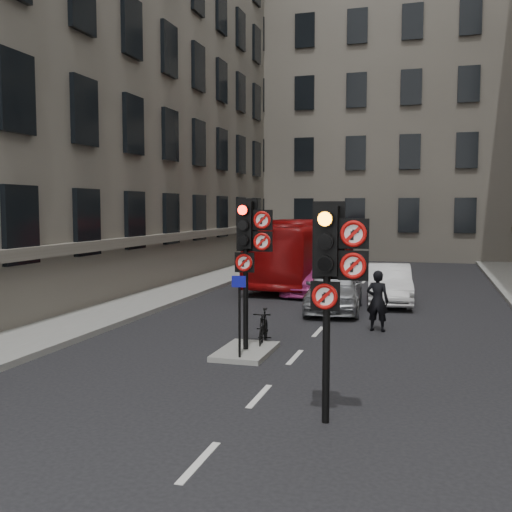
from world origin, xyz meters
The scene contains 13 objects.
ground centered at (0.00, 0.00, 0.00)m, with size 120.00×120.00×0.00m, color black.
pavement_left centered at (-7.20, 12.00, 0.08)m, with size 3.00×50.00×0.16m, color gray.
centre_island centered at (-1.20, 5.00, 0.06)m, with size 1.20×2.00×0.12m, color gray.
building_far centered at (0.00, 38.00, 10.00)m, with size 30.00×14.00×20.00m, color slate.
signal_near centered at (1.49, 0.99, 2.58)m, with size 0.91×0.40×3.58m.
signal_far centered at (-1.11, 4.99, 2.70)m, with size 0.91×0.40×3.58m.
car_silver centered at (-0.12, 11.60, 0.76)m, with size 1.79×4.46×1.52m, color #9C9FA4.
car_white centered at (1.56, 13.73, 0.71)m, with size 1.50×4.31×1.42m, color silver.
car_pink centered at (-1.47, 15.47, 0.68)m, with size 1.90×4.68×1.36m, color #CF3D93.
bus_red centered at (-2.51, 18.52, 1.47)m, with size 2.47×10.57×2.94m, color maroon.
motorcycle centered at (-1.04, 6.00, 0.45)m, with size 0.43×1.51×0.91m, color black.
motorcyclist centered at (1.58, 8.55, 0.86)m, with size 0.63×0.41×1.73m, color black.
info_sign centered at (-1.09, 4.18, 1.31)m, with size 0.32×0.11×1.85m.
Camera 1 is at (2.97, -8.38, 3.47)m, focal length 42.00 mm.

